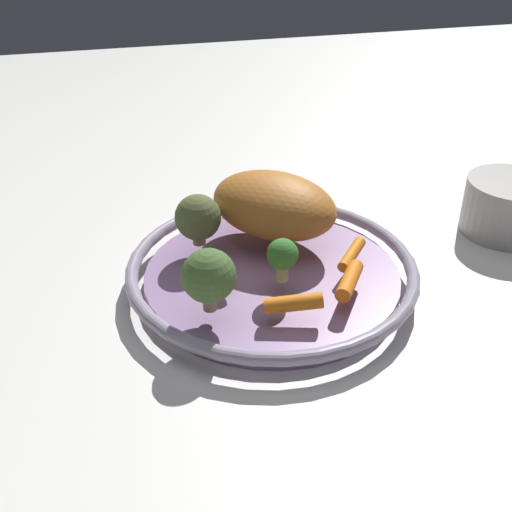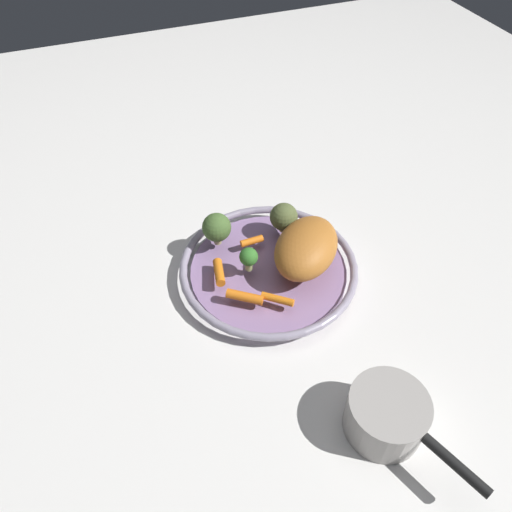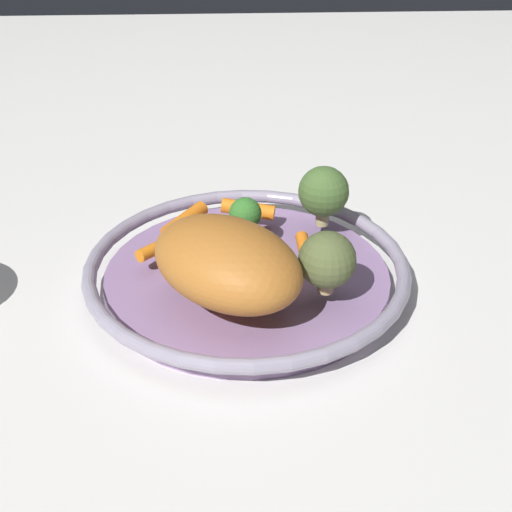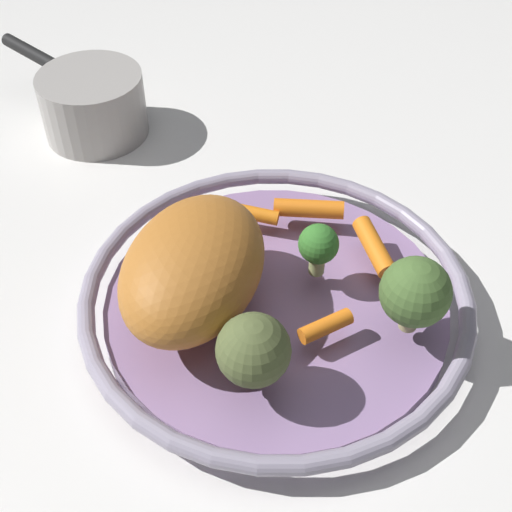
{
  "view_description": "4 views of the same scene",
  "coord_description": "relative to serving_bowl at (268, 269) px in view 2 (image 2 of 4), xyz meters",
  "views": [
    {
      "loc": [
        -0.18,
        -0.62,
        0.44
      ],
      "look_at": [
        -0.02,
        -0.01,
        0.05
      ],
      "focal_mm": 44.0,
      "sensor_mm": 36.0,
      "label": 1
    },
    {
      "loc": [
        0.6,
        -0.26,
        0.75
      ],
      "look_at": [
        -0.02,
        -0.02,
        0.05
      ],
      "focal_mm": 34.51,
      "sensor_mm": 36.0,
      "label": 2
    },
    {
      "loc": [
        0.02,
        0.68,
        0.46
      ],
      "look_at": [
        -0.01,
        0.01,
        0.05
      ],
      "focal_mm": 51.74,
      "sensor_mm": 36.0,
      "label": 3
    },
    {
      "loc": [
        -0.36,
        0.21,
        0.49
      ],
      "look_at": [
        0.02,
        0.01,
        0.07
      ],
      "focal_mm": 48.39,
      "sensor_mm": 36.0,
      "label": 4
    }
  ],
  "objects": [
    {
      "name": "baby_carrot_near_rim",
      "position": [
        -0.01,
        -0.1,
        0.03
      ],
      "size": [
        0.07,
        0.03,
        0.02
      ],
      "primitive_type": "cylinder",
      "rotation": [
        1.48,
        0.0,
        1.37
      ],
      "color": "orange",
      "rests_on": "serving_bowl"
    },
    {
      "name": "baby_carrot_center",
      "position": [
        -0.06,
        -0.01,
        0.02
      ],
      "size": [
        0.02,
        0.05,
        0.01
      ],
      "primitive_type": "cylinder",
      "rotation": [
        1.57,
        0.0,
        3.16
      ],
      "color": "orange",
      "rests_on": "serving_bowl"
    },
    {
      "name": "saucepan",
      "position": [
        0.36,
        0.05,
        0.02
      ],
      "size": [
        0.22,
        0.13,
        0.08
      ],
      "color": "#9E9993",
      "rests_on": "ground_plane"
    },
    {
      "name": "serving_bowl",
      "position": [
        0.0,
        0.0,
        0.0
      ],
      "size": [
        0.35,
        0.35,
        0.04
      ],
      "color": "#8E709E",
      "rests_on": "ground_plane"
    },
    {
      "name": "baby_carrot_right",
      "position": [
        0.07,
        -0.08,
        0.03
      ],
      "size": [
        0.05,
        0.07,
        0.02
      ],
      "primitive_type": "cylinder",
      "rotation": [
        1.53,
        0.0,
        5.68
      ],
      "color": "orange",
      "rests_on": "serving_bowl"
    },
    {
      "name": "roast_chicken_piece",
      "position": [
        0.02,
        0.07,
        0.06
      ],
      "size": [
        0.2,
        0.2,
        0.08
      ],
      "primitive_type": "ellipsoid",
      "rotation": [
        0.0,
        0.0,
        2.36
      ],
      "color": "#AF6727",
      "rests_on": "serving_bowl"
    },
    {
      "name": "baby_carrot_back",
      "position": [
        0.09,
        -0.02,
        0.02
      ],
      "size": [
        0.05,
        0.06,
        0.02
      ],
      "primitive_type": "cylinder",
      "rotation": [
        1.63,
        0.0,
        5.56
      ],
      "color": "orange",
      "rests_on": "serving_bowl"
    },
    {
      "name": "broccoli_floret_small",
      "position": [
        -0.09,
        -0.08,
        0.06
      ],
      "size": [
        0.06,
        0.06,
        0.07
      ],
      "color": "tan",
      "rests_on": "serving_bowl"
    },
    {
      "name": "ground_plane",
      "position": [
        0.0,
        0.0,
        -0.02
      ],
      "size": [
        2.55,
        2.55,
        0.0
      ],
      "primitive_type": "plane",
      "color": "silver"
    },
    {
      "name": "broccoli_floret_large",
      "position": [
        -0.0,
        -0.04,
        0.05
      ],
      "size": [
        0.04,
        0.04,
        0.05
      ],
      "color": "#99A866",
      "rests_on": "serving_bowl"
    },
    {
      "name": "broccoli_floret_edge",
      "position": [
        -0.08,
        0.06,
        0.05
      ],
      "size": [
        0.06,
        0.06,
        0.07
      ],
      "color": "tan",
      "rests_on": "serving_bowl"
    }
  ]
}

